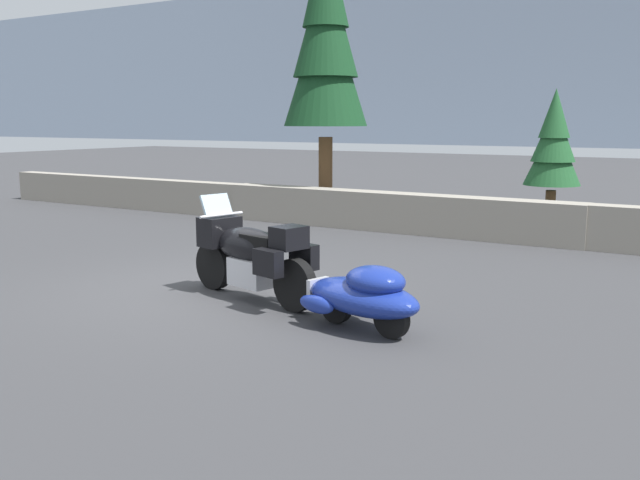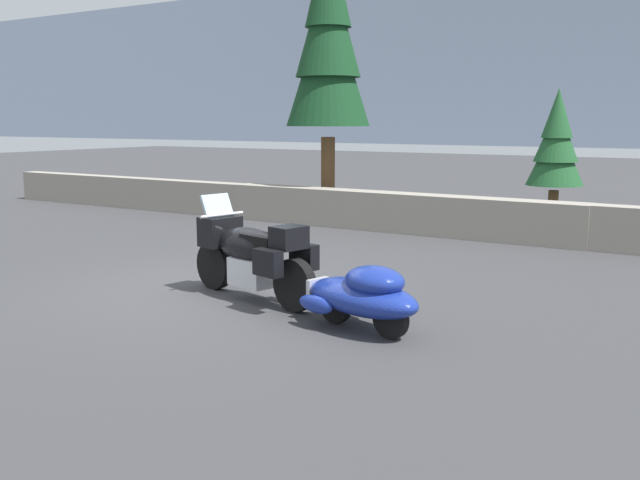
{
  "view_description": "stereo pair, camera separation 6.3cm",
  "coord_description": "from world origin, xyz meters",
  "px_view_note": "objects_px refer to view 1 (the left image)",
  "views": [
    {
      "loc": [
        6.33,
        -7.21,
        2.32
      ],
      "look_at": [
        1.88,
        0.14,
        0.85
      ],
      "focal_mm": 39.32,
      "sensor_mm": 36.0,
      "label": 1
    },
    {
      "loc": [
        6.39,
        -7.18,
        2.32
      ],
      "look_at": [
        1.88,
        0.14,
        0.85
      ],
      "focal_mm": 39.32,
      "sensor_mm": 36.0,
      "label": 2
    }
  ],
  "objects_px": {
    "car_shaped_trailer": "(364,295)",
    "pine_tree_tall": "(326,37)",
    "pine_tree_secondary": "(554,142)",
    "touring_motorcycle": "(251,253)"
  },
  "relations": [
    {
      "from": "pine_tree_tall",
      "to": "pine_tree_secondary",
      "type": "xyz_separation_m",
      "value": [
        4.98,
        0.96,
        -2.34
      ]
    },
    {
      "from": "touring_motorcycle",
      "to": "pine_tree_tall",
      "type": "height_order",
      "value": "pine_tree_tall"
    },
    {
      "from": "touring_motorcycle",
      "to": "pine_tree_tall",
      "type": "xyz_separation_m",
      "value": [
        -3.05,
        7.02,
        3.58
      ]
    },
    {
      "from": "pine_tree_tall",
      "to": "pine_tree_secondary",
      "type": "relative_size",
      "value": 2.25
    },
    {
      "from": "car_shaped_trailer",
      "to": "pine_tree_tall",
      "type": "bearing_deg",
      "value": 123.44
    },
    {
      "from": "car_shaped_trailer",
      "to": "pine_tree_tall",
      "type": "relative_size",
      "value": 0.33
    },
    {
      "from": "car_shaped_trailer",
      "to": "pine_tree_secondary",
      "type": "xyz_separation_m",
      "value": [
        0.04,
        8.45,
        1.45
      ]
    },
    {
      "from": "car_shaped_trailer",
      "to": "pine_tree_secondary",
      "type": "bearing_deg",
      "value": 89.74
    },
    {
      "from": "touring_motorcycle",
      "to": "pine_tree_secondary",
      "type": "bearing_deg",
      "value": 76.39
    },
    {
      "from": "car_shaped_trailer",
      "to": "pine_tree_secondary",
      "type": "distance_m",
      "value": 8.58
    }
  ]
}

